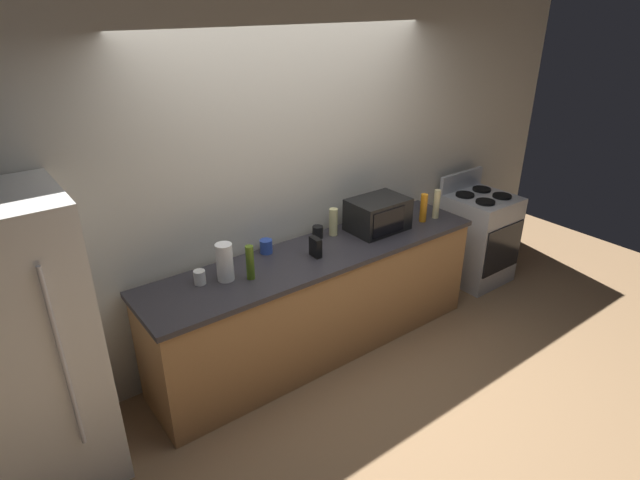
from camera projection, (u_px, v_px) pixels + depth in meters
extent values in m
plane|color=#93704C|center=(351.00, 372.00, 4.08)|extent=(8.00, 8.00, 0.00)
cube|color=beige|center=(289.00, 182.00, 4.08)|extent=(6.40, 0.10, 2.70)
cube|color=#B27F4C|center=(320.00, 304.00, 4.18)|extent=(2.80, 0.60, 0.86)
cube|color=#2D2B30|center=(320.00, 254.00, 3.99)|extent=(2.84, 0.64, 0.04)
cube|color=white|center=(24.00, 352.00, 2.86)|extent=(0.72, 0.70, 1.80)
cylinder|color=silver|center=(63.00, 362.00, 2.63)|extent=(0.02, 0.02, 1.10)
cube|color=#B7BABF|center=(477.00, 238.00, 5.26)|extent=(0.60, 0.60, 0.90)
cube|color=black|center=(503.00, 249.00, 5.04)|extent=(0.55, 0.02, 0.48)
cube|color=#B7BABF|center=(461.00, 180.00, 5.23)|extent=(0.60, 0.04, 0.18)
cylinder|color=black|center=(485.00, 202.00, 4.91)|extent=(0.18, 0.18, 0.02)
cylinder|color=black|center=(502.00, 196.00, 5.05)|extent=(0.18, 0.18, 0.02)
cylinder|color=black|center=(465.00, 195.00, 5.08)|extent=(0.18, 0.18, 0.02)
cylinder|color=black|center=(482.00, 189.00, 5.22)|extent=(0.18, 0.18, 0.02)
cube|color=black|center=(378.00, 214.00, 4.31)|extent=(0.48, 0.34, 0.27)
cube|color=black|center=(389.00, 222.00, 4.16)|extent=(0.34, 0.01, 0.21)
cylinder|color=white|center=(225.00, 262.00, 3.54)|extent=(0.12, 0.12, 0.27)
cube|color=black|center=(315.00, 247.00, 3.88)|extent=(0.06, 0.11, 0.15)
cylinder|color=beige|center=(436.00, 204.00, 4.54)|extent=(0.06, 0.06, 0.26)
cylinder|color=#4C6B19|center=(250.00, 262.00, 3.55)|extent=(0.06, 0.06, 0.25)
cylinder|color=orange|center=(424.00, 208.00, 4.47)|extent=(0.06, 0.06, 0.25)
cylinder|color=beige|center=(333.00, 222.00, 4.21)|extent=(0.07, 0.07, 0.23)
cylinder|color=white|center=(200.00, 277.00, 3.52)|extent=(0.08, 0.08, 0.10)
cylinder|color=#2D4CB2|center=(266.00, 246.00, 3.95)|extent=(0.10, 0.10, 0.11)
cylinder|color=black|center=(318.00, 232.00, 4.19)|extent=(0.09, 0.09, 0.10)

